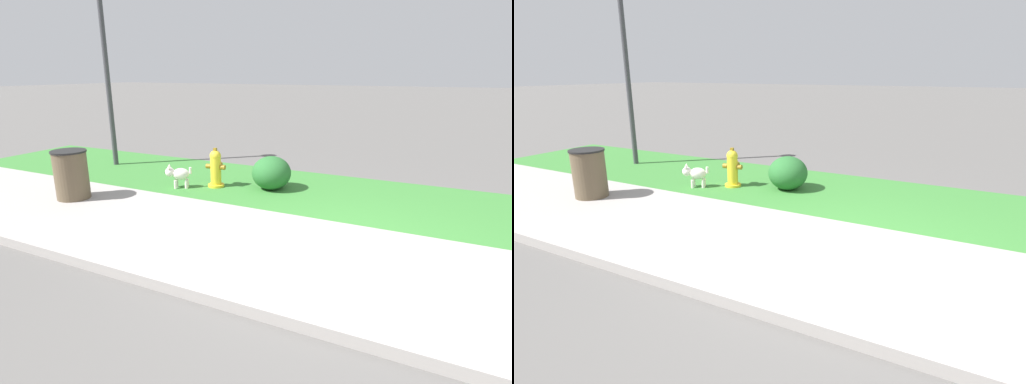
% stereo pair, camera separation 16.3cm
% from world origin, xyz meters
% --- Properties ---
extents(ground_plane, '(120.00, 120.00, 0.00)m').
position_xyz_m(ground_plane, '(0.00, 0.00, 0.00)').
color(ground_plane, '#5B5956').
extents(sidewalk_pavement, '(18.00, 2.45, 0.01)m').
position_xyz_m(sidewalk_pavement, '(0.00, 0.00, 0.01)').
color(sidewalk_pavement, '#9E9993').
rests_on(sidewalk_pavement, ground).
extents(grass_verge, '(18.00, 2.66, 0.01)m').
position_xyz_m(grass_verge, '(0.00, 2.56, 0.00)').
color(grass_verge, '#387A33').
rests_on(grass_verge, ground).
extents(street_curb, '(18.00, 0.16, 0.12)m').
position_xyz_m(street_curb, '(0.00, -1.31, 0.06)').
color(street_curb, '#9E9993').
rests_on(street_curb, ground).
extents(fire_hydrant_by_grass_verge, '(0.39, 0.36, 0.73)m').
position_xyz_m(fire_hydrant_by_grass_verge, '(-2.85, 2.06, 0.35)').
color(fire_hydrant_by_grass_verge, yellow).
rests_on(fire_hydrant_by_grass_verge, ground).
extents(small_white_dog, '(0.45, 0.35, 0.45)m').
position_xyz_m(small_white_dog, '(-3.43, 1.68, 0.26)').
color(small_white_dog, silver).
rests_on(small_white_dog, ground).
extents(street_lamp, '(0.32, 0.32, 4.30)m').
position_xyz_m(street_lamp, '(-5.92, 2.61, 2.87)').
color(street_lamp, '#3D3D42').
rests_on(street_lamp, ground).
extents(trash_bin, '(0.57, 0.57, 0.83)m').
position_xyz_m(trash_bin, '(-4.63, 0.36, 0.42)').
color(trash_bin, brown).
rests_on(trash_bin, ground).
extents(shrub_bush_far_verge, '(0.72, 0.72, 0.61)m').
position_xyz_m(shrub_bush_far_verge, '(-1.86, 2.37, 0.30)').
color(shrub_bush_far_verge, '#28662D').
rests_on(shrub_bush_far_verge, ground).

